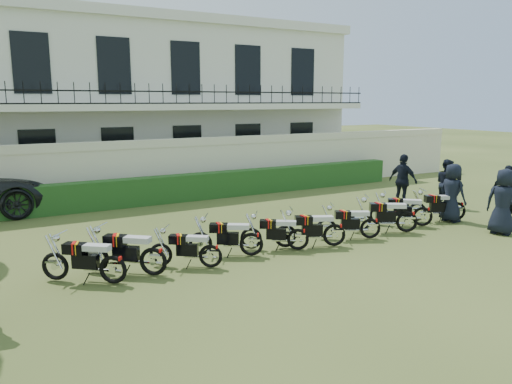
{
  "coord_description": "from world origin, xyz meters",
  "views": [
    {
      "loc": [
        -6.57,
        -10.33,
        3.75
      ],
      "look_at": [
        0.34,
        1.88,
        1.17
      ],
      "focal_mm": 35.0,
      "sensor_mm": 36.0,
      "label": 1
    }
  ],
  "objects_px": {
    "motorcycle_9": "(457,207)",
    "motorcycle_6": "(371,223)",
    "motorcycle_1": "(153,255)",
    "motorcycle_5": "(334,229)",
    "motorcycle_0": "(113,263)",
    "officer_3": "(452,193)",
    "motorcycle_3": "(251,238)",
    "officer_4": "(447,183)",
    "motorcycle_4": "(298,234)",
    "motorcycle_2": "(211,250)",
    "officer_5": "(403,181)",
    "officer_2": "(507,193)",
    "motorcycle_8": "(423,212)",
    "officer_0": "(503,202)",
    "motorcycle_7": "(407,217)"
  },
  "relations": [
    {
      "from": "motorcycle_6",
      "to": "officer_5",
      "type": "xyz_separation_m",
      "value": [
        3.92,
        2.67,
        0.5
      ]
    },
    {
      "from": "motorcycle_9",
      "to": "officer_4",
      "type": "bearing_deg",
      "value": -15.45
    },
    {
      "from": "motorcycle_0",
      "to": "motorcycle_7",
      "type": "xyz_separation_m",
      "value": [
        8.34,
        -0.02,
        0.01
      ]
    },
    {
      "from": "motorcycle_8",
      "to": "officer_3",
      "type": "xyz_separation_m",
      "value": [
        1.34,
        0.07,
        0.45
      ]
    },
    {
      "from": "motorcycle_4",
      "to": "officer_2",
      "type": "height_order",
      "value": "officer_2"
    },
    {
      "from": "motorcycle_2",
      "to": "motorcycle_8",
      "type": "bearing_deg",
      "value": -51.65
    },
    {
      "from": "officer_3",
      "to": "motorcycle_5",
      "type": "bearing_deg",
      "value": 89.92
    },
    {
      "from": "motorcycle_2",
      "to": "motorcycle_3",
      "type": "bearing_deg",
      "value": -40.11
    },
    {
      "from": "motorcycle_7",
      "to": "officer_0",
      "type": "height_order",
      "value": "officer_0"
    },
    {
      "from": "officer_0",
      "to": "officer_2",
      "type": "bearing_deg",
      "value": -77.37
    },
    {
      "from": "officer_4",
      "to": "officer_5",
      "type": "bearing_deg",
      "value": 71.88
    },
    {
      "from": "motorcycle_4",
      "to": "motorcycle_5",
      "type": "height_order",
      "value": "motorcycle_5"
    },
    {
      "from": "motorcycle_0",
      "to": "officer_3",
      "type": "distance_m",
      "value": 10.63
    },
    {
      "from": "motorcycle_6",
      "to": "officer_4",
      "type": "bearing_deg",
      "value": -41.7
    },
    {
      "from": "motorcycle_2",
      "to": "officer_3",
      "type": "xyz_separation_m",
      "value": [
        8.44,
        0.39,
        0.49
      ]
    },
    {
      "from": "officer_3",
      "to": "officer_5",
      "type": "bearing_deg",
      "value": -12.04
    },
    {
      "from": "motorcycle_2",
      "to": "motorcycle_4",
      "type": "distance_m",
      "value": 2.49
    },
    {
      "from": "motorcycle_1",
      "to": "officer_0",
      "type": "height_order",
      "value": "officer_0"
    },
    {
      "from": "motorcycle_1",
      "to": "motorcycle_6",
      "type": "bearing_deg",
      "value": -50.98
    },
    {
      "from": "motorcycle_7",
      "to": "officer_5",
      "type": "relative_size",
      "value": 0.9
    },
    {
      "from": "motorcycle_3",
      "to": "officer_3",
      "type": "height_order",
      "value": "officer_3"
    },
    {
      "from": "motorcycle_1",
      "to": "motorcycle_8",
      "type": "distance_m",
      "value": 8.4
    },
    {
      "from": "motorcycle_8",
      "to": "motorcycle_9",
      "type": "bearing_deg",
      "value": -50.55
    },
    {
      "from": "motorcycle_0",
      "to": "motorcycle_1",
      "type": "bearing_deg",
      "value": -46.98
    },
    {
      "from": "motorcycle_3",
      "to": "officer_4",
      "type": "xyz_separation_m",
      "value": [
        8.8,
        1.61,
        0.41
      ]
    },
    {
      "from": "motorcycle_3",
      "to": "motorcycle_9",
      "type": "xyz_separation_m",
      "value": [
        7.38,
        -0.0,
        0.01
      ]
    },
    {
      "from": "motorcycle_2",
      "to": "officer_5",
      "type": "distance_m",
      "value": 9.17
    },
    {
      "from": "officer_0",
      "to": "officer_3",
      "type": "relative_size",
      "value": 1.03
    },
    {
      "from": "motorcycle_3",
      "to": "officer_4",
      "type": "height_order",
      "value": "officer_4"
    },
    {
      "from": "motorcycle_9",
      "to": "officer_5",
      "type": "distance_m",
      "value": 2.48
    },
    {
      "from": "motorcycle_1",
      "to": "motorcycle_2",
      "type": "bearing_deg",
      "value": -56.11
    },
    {
      "from": "motorcycle_0",
      "to": "officer_4",
      "type": "xyz_separation_m",
      "value": [
        12.19,
        1.85,
        0.39
      ]
    },
    {
      "from": "officer_0",
      "to": "motorcycle_7",
      "type": "bearing_deg",
      "value": 40.06
    },
    {
      "from": "motorcycle_8",
      "to": "officer_5",
      "type": "distance_m",
      "value": 2.95
    },
    {
      "from": "motorcycle_0",
      "to": "motorcycle_3",
      "type": "distance_m",
      "value": 3.4
    },
    {
      "from": "motorcycle_3",
      "to": "officer_3",
      "type": "xyz_separation_m",
      "value": [
        7.22,
        0.08,
        0.46
      ]
    },
    {
      "from": "motorcycle_5",
      "to": "motorcycle_9",
      "type": "height_order",
      "value": "motorcycle_9"
    },
    {
      "from": "motorcycle_4",
      "to": "officer_4",
      "type": "bearing_deg",
      "value": -42.84
    },
    {
      "from": "officer_0",
      "to": "motorcycle_3",
      "type": "bearing_deg",
      "value": 58.57
    },
    {
      "from": "motorcycle_5",
      "to": "motorcycle_8",
      "type": "height_order",
      "value": "motorcycle_5"
    },
    {
      "from": "motorcycle_9",
      "to": "motorcycle_6",
      "type": "bearing_deg",
      "value": 119.47
    },
    {
      "from": "motorcycle_4",
      "to": "officer_2",
      "type": "xyz_separation_m",
      "value": [
        7.7,
        -0.44,
        0.44
      ]
    },
    {
      "from": "motorcycle_4",
      "to": "motorcycle_5",
      "type": "bearing_deg",
      "value": -66.37
    },
    {
      "from": "motorcycle_9",
      "to": "officer_3",
      "type": "distance_m",
      "value": 0.48
    },
    {
      "from": "motorcycle_3",
      "to": "motorcycle_6",
      "type": "relative_size",
      "value": 1.0
    },
    {
      "from": "officer_2",
      "to": "officer_5",
      "type": "xyz_separation_m",
      "value": [
        -1.45,
        3.03,
        0.07
      ]
    },
    {
      "from": "officer_5",
      "to": "motorcycle_4",
      "type": "bearing_deg",
      "value": 101.23
    },
    {
      "from": "motorcycle_2",
      "to": "motorcycle_6",
      "type": "height_order",
      "value": "motorcycle_6"
    },
    {
      "from": "motorcycle_0",
      "to": "motorcycle_3",
      "type": "bearing_deg",
      "value": -47.06
    },
    {
      "from": "motorcycle_0",
      "to": "motorcycle_9",
      "type": "height_order",
      "value": "motorcycle_0"
    }
  ]
}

